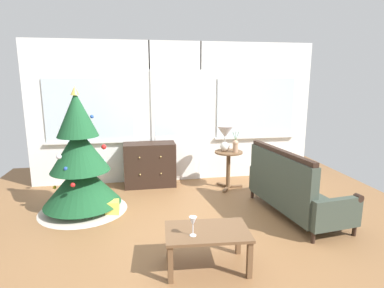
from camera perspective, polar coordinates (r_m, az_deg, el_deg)
name	(u,v)px	position (r m, az deg, el deg)	size (l,w,h in m)	color
ground_plane	(195,229)	(4.22, 0.57, -15.00)	(6.76, 6.76, 0.00)	brown
back_wall_with_door	(176,113)	(5.86, -2.95, 5.68)	(5.20, 0.14, 2.55)	white
christmas_tree	(80,167)	(4.80, -19.46, -4.00)	(1.26, 1.26, 1.80)	#4C331E
dresser_cabinet	(150,165)	(5.70, -7.60, -3.69)	(0.90, 0.45, 0.78)	black
settee_sofa	(291,190)	(4.66, 17.41, -7.87)	(0.91, 1.70, 0.96)	black
side_table	(228,162)	(5.53, 6.58, -3.27)	(0.50, 0.48, 0.66)	brown
table_lamp	(225,135)	(5.45, 5.97, 1.64)	(0.28, 0.28, 0.44)	silver
flower_vase	(235,145)	(5.43, 7.84, -0.24)	(0.11, 0.10, 0.35)	tan
coffee_table	(207,236)	(3.31, 2.75, -16.18)	(0.87, 0.57, 0.41)	brown
wine_glass	(193,222)	(3.12, 0.17, -13.89)	(0.08, 0.08, 0.20)	silver
gift_box	(112,207)	(4.73, -14.22, -11.02)	(0.19, 0.17, 0.19)	#D8C64C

